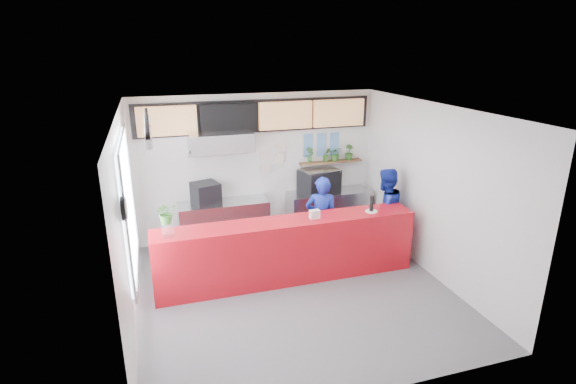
{
  "coord_description": "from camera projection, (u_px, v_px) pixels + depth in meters",
  "views": [
    {
      "loc": [
        -2.07,
        -6.29,
        3.92
      ],
      "look_at": [
        0.1,
        0.7,
        1.5
      ],
      "focal_mm": 28.0,
      "sensor_mm": 36.0,
      "label": 1
    }
  ],
  "objects": [
    {
      "name": "wall_clock_face",
      "position": [
        126.0,
        208.0,
        5.37
      ],
      "size": [
        0.02,
        0.26,
        0.26
      ],
      "primitive_type": "cylinder",
      "rotation": [
        0.0,
        1.57,
        0.0
      ],
      "color": "white",
      "rests_on": "wall_left"
    },
    {
      "name": "prep_bench",
      "position": [
        224.0,
        223.0,
        9.15
      ],
      "size": [
        1.8,
        0.6,
        0.9
      ],
      "primitive_type": "cube",
      "color": "#B2B5BA",
      "rests_on": "ground"
    },
    {
      "name": "espresso_tray",
      "position": [
        319.0,
        171.0,
        9.43
      ],
      "size": [
        0.83,
        0.64,
        0.07
      ],
      "primitive_type": "cube",
      "rotation": [
        0.0,
        0.0,
        0.19
      ],
      "color": "#B9BCC1",
      "rests_on": "espresso_machine"
    },
    {
      "name": "cream_band",
      "position": [
        257.0,
        113.0,
        8.96
      ],
      "size": [
        5.0,
        0.02,
        0.8
      ],
      "primitive_type": "cube",
      "color": "beige",
      "rests_on": "wall_back"
    },
    {
      "name": "wall_clock_rim",
      "position": [
        124.0,
        208.0,
        5.37
      ],
      "size": [
        0.05,
        0.3,
        0.3
      ],
      "primitive_type": "cylinder",
      "rotation": [
        0.0,
        1.57,
        0.0
      ],
      "color": "black",
      "rests_on": "wall_left"
    },
    {
      "name": "photo_frame_b",
      "position": [
        322.0,
        139.0,
        9.53
      ],
      "size": [
        0.2,
        0.02,
        0.25
      ],
      "primitive_type": "cube",
      "color": "#598CBF",
      "rests_on": "wall_back"
    },
    {
      "name": "menu_board_far_right",
      "position": [
        339.0,
        113.0,
        9.36
      ],
      "size": [
        1.1,
        0.1,
        0.55
      ],
      "primitive_type": "cube",
      "color": "tan",
      "rests_on": "wall_back"
    },
    {
      "name": "napkin_holder",
      "position": [
        315.0,
        214.0,
        7.61
      ],
      "size": [
        0.18,
        0.12,
        0.15
      ],
      "primitive_type": "cube",
      "rotation": [
        0.0,
        0.0,
        0.1
      ],
      "color": "white",
      "rests_on": "service_counter"
    },
    {
      "name": "herb_b",
      "position": [
        327.0,
        154.0,
        9.59
      ],
      "size": [
        0.17,
        0.14,
        0.31
      ],
      "primitive_type": "imported",
      "rotation": [
        0.0,
        0.0,
        0.03
      ],
      "color": "#336A25",
      "rests_on": "herb_shelf"
    },
    {
      "name": "photo_frame_c",
      "position": [
        335.0,
        138.0,
        9.62
      ],
      "size": [
        0.2,
        0.02,
        0.25
      ],
      "primitive_type": "cube",
      "color": "#598CBF",
      "rests_on": "wall_back"
    },
    {
      "name": "espresso_machine",
      "position": [
        319.0,
        181.0,
        9.51
      ],
      "size": [
        0.89,
        0.73,
        0.5
      ],
      "primitive_type": "cube",
      "rotation": [
        0.0,
        0.0,
        0.25
      ],
      "color": "black",
      "rests_on": "right_bench"
    },
    {
      "name": "menu_board_far_left",
      "position": [
        167.0,
        121.0,
        8.38
      ],
      "size": [
        1.1,
        0.1,
        0.55
      ],
      "primitive_type": "cube",
      "color": "tan",
      "rests_on": "wall_back"
    },
    {
      "name": "menu_board_mid_left",
      "position": [
        228.0,
        118.0,
        8.71
      ],
      "size": [
        1.1,
        0.1,
        0.55
      ],
      "primitive_type": "cube",
      "color": "black",
      "rests_on": "wall_back"
    },
    {
      "name": "herb_a",
      "position": [
        310.0,
        155.0,
        9.48
      ],
      "size": [
        0.21,
        0.17,
        0.34
      ],
      "primitive_type": "imported",
      "rotation": [
        0.0,
        0.0,
        0.31
      ],
      "color": "#336A25",
      "rests_on": "herb_shelf"
    },
    {
      "name": "dec_plate_d",
      "position": [
        281.0,
        146.0,
        9.3
      ],
      "size": [
        0.24,
        0.03,
        0.24
      ],
      "primitive_type": "cylinder",
      "rotation": [
        1.57,
        0.0,
        0.0
      ],
      "color": "silver",
      "rests_on": "wall_back"
    },
    {
      "name": "photo_frame_d",
      "position": [
        308.0,
        151.0,
        9.53
      ],
      "size": [
        0.2,
        0.02,
        0.25
      ],
      "primitive_type": "cube",
      "color": "#598CBF",
      "rests_on": "wall_back"
    },
    {
      "name": "panini_oven",
      "position": [
        206.0,
        193.0,
        8.84
      ],
      "size": [
        0.6,
        0.6,
        0.43
      ],
      "primitive_type": "cube",
      "rotation": [
        0.0,
        0.0,
        0.28
      ],
      "color": "black",
      "rests_on": "prep_bench"
    },
    {
      "name": "window_frame",
      "position": [
        130.0,
        203.0,
        6.57
      ],
      "size": [
        0.03,
        2.3,
        2.0
      ],
      "primitive_type": "cube",
      "color": "#B2B5BA",
      "rests_on": "wall_left"
    },
    {
      "name": "wall_left",
      "position": [
        127.0,
        224.0,
        6.34
      ],
      "size": [
        0.0,
        5.0,
        5.0
      ],
      "primitive_type": "plane",
      "rotation": [
        1.57,
        0.0,
        1.57
      ],
      "color": "white",
      "rests_on": "ground"
    },
    {
      "name": "dec_plate_b",
      "position": [
        279.0,
        158.0,
        9.37
      ],
      "size": [
        0.24,
        0.03,
        0.24
      ],
      "primitive_type": "cylinder",
      "rotation": [
        1.57,
        0.0,
        0.0
      ],
      "color": "silver",
      "rests_on": "wall_back"
    },
    {
      "name": "track_rail",
      "position": [
        147.0,
        121.0,
        6.0
      ],
      "size": [
        0.05,
        2.4,
        0.04
      ],
      "primitive_type": "cube",
      "color": "black",
      "rests_on": "ceiling"
    },
    {
      "name": "floor",
      "position": [
        295.0,
        290.0,
        7.52
      ],
      "size": [
        5.0,
        5.0,
        0.0
      ],
      "primitive_type": "plane",
      "color": "slate",
      "rests_on": "ground"
    },
    {
      "name": "glass_vase",
      "position": [
        168.0,
        229.0,
        6.88
      ],
      "size": [
        0.22,
        0.22,
        0.24
      ],
      "primitive_type": "cylinder",
      "rotation": [
        0.0,
        0.0,
        0.13
      ],
      "color": "white",
      "rests_on": "service_counter"
    },
    {
      "name": "basil_vase",
      "position": [
        166.0,
        213.0,
        6.79
      ],
      "size": [
        0.37,
        0.34,
        0.35
      ],
      "primitive_type": "imported",
      "rotation": [
        0.0,
        0.0,
        0.28
      ],
      "color": "#336A25",
      "rests_on": "glass_vase"
    },
    {
      "name": "soffit",
      "position": [
        257.0,
        116.0,
        8.95
      ],
      "size": [
        4.8,
        0.04,
        0.65
      ],
      "primitive_type": "cube",
      "color": "black",
      "rests_on": "wall_back"
    },
    {
      "name": "staff_right",
      "position": [
        384.0,
        211.0,
        8.64
      ],
      "size": [
        0.97,
        0.84,
        1.71
      ],
      "primitive_type": "imported",
      "rotation": [
        0.0,
        0.0,
        3.4
      ],
      "color": "navy",
      "rests_on": "ground"
    },
    {
      "name": "menu_board_mid_right",
      "position": [
        286.0,
        115.0,
        9.04
      ],
      "size": [
        1.1,
        0.1,
        0.55
      ],
      "primitive_type": "cube",
      "color": "tan",
      "rests_on": "wall_back"
    },
    {
      "name": "herb_c",
      "position": [
        336.0,
        154.0,
        9.65
      ],
      "size": [
        0.34,
        0.32,
        0.31
      ],
      "primitive_type": "imported",
      "rotation": [
        0.0,
        0.0,
        -0.35
      ],
      "color": "#336A25",
      "rests_on": "herb_shelf"
    },
    {
      "name": "photo_frame_f",
      "position": [
        334.0,
        149.0,
        9.7
      ],
      "size": [
        0.2,
        0.02,
        0.25
      ],
      "primitive_type": "cube",
      "color": "#598CBF",
      "rests_on": "wall_back"
    },
    {
      "name": "right_bench",
      "position": [
        329.0,
        211.0,
        9.79
      ],
      "size": [
        1.8,
        0.6,
        0.9
      ],
      "primitive_type": "cube",
      "color": "#B2B5BA",
      "rests_on": "ground"
    },
    {
      "name": "herb_shelf",
      "position": [
        331.0,
        162.0,
        9.67
      ],
      "size": [
        1.4,
        0.18,
        0.04
      ],
      "primitive_type": "cube",
      "color": "brown",
      "rests_on": "wall_back"
    },
    {
      "name": "ceiling",
      "position": [
        296.0,
        110.0,
        6.58
      ],
      "size": [
        5.0,
        5.0,
        0.0
      ],
      "primitive_type": "plane",
      "rotation": [
        3.14,
        0.0,
        0.0
      ],
      "color": "silver"
    },
    {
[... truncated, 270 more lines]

